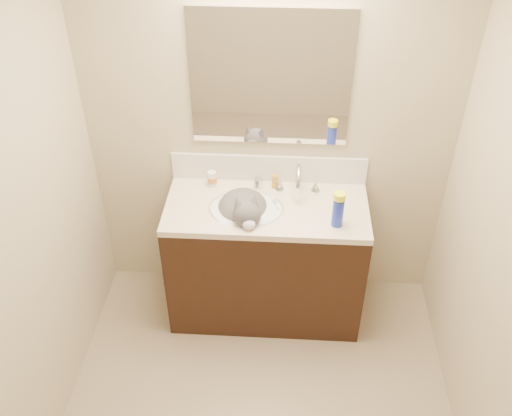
# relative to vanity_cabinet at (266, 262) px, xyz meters

# --- Properties ---
(room_shell) EXTENTS (2.24, 2.54, 2.52)m
(room_shell) POSITION_rel_vanity_cabinet_xyz_m (0.00, -0.97, 1.08)
(room_shell) COLOR tan
(room_shell) RESTS_ON ground
(vanity_cabinet) EXTENTS (1.20, 0.55, 0.82)m
(vanity_cabinet) POSITION_rel_vanity_cabinet_xyz_m (0.00, 0.00, 0.00)
(vanity_cabinet) COLOR black
(vanity_cabinet) RESTS_ON ground
(counter_slab) EXTENTS (1.20, 0.55, 0.04)m
(counter_slab) POSITION_rel_vanity_cabinet_xyz_m (0.00, 0.00, 0.43)
(counter_slab) COLOR beige
(counter_slab) RESTS_ON vanity_cabinet
(basin) EXTENTS (0.45, 0.36, 0.14)m
(basin) POSITION_rel_vanity_cabinet_xyz_m (-0.12, -0.03, 0.38)
(basin) COLOR white
(basin) RESTS_ON vanity_cabinet
(faucet) EXTENTS (0.28, 0.20, 0.21)m
(faucet) POSITION_rel_vanity_cabinet_xyz_m (0.18, 0.14, 0.54)
(faucet) COLOR silver
(faucet) RESTS_ON counter_slab
(cat) EXTENTS (0.41, 0.46, 0.33)m
(cat) POSITION_rel_vanity_cabinet_xyz_m (-0.13, -0.03, 0.43)
(cat) COLOR #4C494C
(cat) RESTS_ON basin
(backsplash) EXTENTS (1.20, 0.02, 0.18)m
(backsplash) POSITION_rel_vanity_cabinet_xyz_m (0.00, 0.26, 0.54)
(backsplash) COLOR silver
(backsplash) RESTS_ON counter_slab
(mirror) EXTENTS (0.90, 0.02, 0.80)m
(mirror) POSITION_rel_vanity_cabinet_xyz_m (0.00, 0.26, 1.13)
(mirror) COLOR white
(mirror) RESTS_ON room_shell
(pill_bottle) EXTENTS (0.06, 0.06, 0.10)m
(pill_bottle) POSITION_rel_vanity_cabinet_xyz_m (-0.34, 0.19, 0.50)
(pill_bottle) COLOR white
(pill_bottle) RESTS_ON counter_slab
(pill_label) EXTENTS (0.07, 0.07, 0.04)m
(pill_label) POSITION_rel_vanity_cabinet_xyz_m (-0.34, 0.19, 0.49)
(pill_label) COLOR orange
(pill_label) RESTS_ON pill_bottle
(silver_jar) EXTENTS (0.07, 0.07, 0.06)m
(silver_jar) POSITION_rel_vanity_cabinet_xyz_m (-0.06, 0.19, 0.48)
(silver_jar) COLOR #B7B7BC
(silver_jar) RESTS_ON counter_slab
(amber_bottle) EXTENTS (0.04, 0.04, 0.09)m
(amber_bottle) POSITION_rel_vanity_cabinet_xyz_m (0.04, 0.19, 0.50)
(amber_bottle) COLOR #C68317
(amber_bottle) RESTS_ON counter_slab
(toothbrush) EXTENTS (0.06, 0.13, 0.01)m
(toothbrush) POSITION_rel_vanity_cabinet_xyz_m (0.05, 0.03, 0.45)
(toothbrush) COLOR white
(toothbrush) RESTS_ON counter_slab
(toothbrush_head) EXTENTS (0.03, 0.03, 0.02)m
(toothbrush_head) POSITION_rel_vanity_cabinet_xyz_m (0.05, 0.03, 0.46)
(toothbrush_head) COLOR #67B3DC
(toothbrush_head) RESTS_ON counter_slab
(spray_can) EXTENTS (0.08, 0.08, 0.17)m
(spray_can) POSITION_rel_vanity_cabinet_xyz_m (0.40, -0.15, 0.54)
(spray_can) COLOR #1C2FC4
(spray_can) RESTS_ON counter_slab
(spray_cap) EXTENTS (0.08, 0.08, 0.04)m
(spray_cap) POSITION_rel_vanity_cabinet_xyz_m (0.40, -0.15, 0.65)
(spray_cap) COLOR #F9FA1A
(spray_cap) RESTS_ON spray_can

